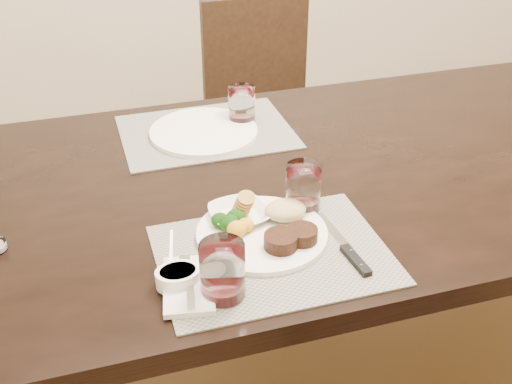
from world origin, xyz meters
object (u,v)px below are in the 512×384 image
object	(u,v)px
wine_glass_near	(303,190)
steak_knife	(350,253)
dinner_plate	(268,229)
cracker_bowl	(239,215)
far_plate	(204,132)
chair_far	(263,105)

from	to	relation	value
wine_glass_near	steak_knife	bearing A→B (deg)	-80.57
steak_knife	wine_glass_near	world-z (taller)	wine_glass_near
dinner_plate	steak_knife	world-z (taller)	dinner_plate
dinner_plate	steak_knife	size ratio (longest dim) A/B	1.20
steak_knife	cracker_bowl	world-z (taller)	cracker_bowl
dinner_plate	cracker_bowl	distance (m)	0.08
dinner_plate	wine_glass_near	bearing A→B (deg)	38.22
dinner_plate	steak_knife	xyz separation A→B (m)	(0.14, -0.11, -0.01)
dinner_plate	far_plate	bearing A→B (deg)	94.55
chair_far	far_plate	size ratio (longest dim) A/B	3.07
steak_knife	cracker_bowl	xyz separation A→B (m)	(-0.18, 0.18, 0.01)
steak_knife	far_plate	xyz separation A→B (m)	(-0.16, 0.61, 0.00)
wine_glass_near	cracker_bowl	bearing A→B (deg)	-176.82
cracker_bowl	wine_glass_near	xyz separation A→B (m)	(0.15, 0.01, 0.03)
dinner_plate	cracker_bowl	size ratio (longest dim) A/B	2.01
chair_far	wine_glass_near	xyz separation A→B (m)	(-0.26, -1.09, 0.30)
cracker_bowl	far_plate	distance (m)	0.44
chair_far	steak_knife	size ratio (longest dim) A/B	3.92
cracker_bowl	far_plate	size ratio (longest dim) A/B	0.47
chair_far	cracker_bowl	bearing A→B (deg)	-110.28
chair_far	dinner_plate	bearing A→B (deg)	-107.24
steak_knife	wine_glass_near	size ratio (longest dim) A/B	2.13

